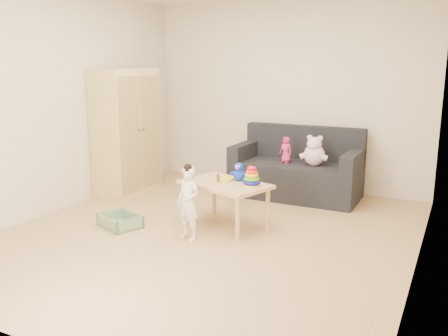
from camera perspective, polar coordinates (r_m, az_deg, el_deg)
The scene contains 13 objects.
room at distance 4.69m, azimuth -1.95°, elevation 7.26°, with size 4.50×4.50×4.50m.
wardrobe at distance 6.48m, azimuth -11.68°, elevation 4.27°, with size 0.46×0.93×1.67m, color #DFC07A.
sofa at distance 6.32m, azimuth 8.60°, elevation -1.39°, with size 1.63×0.82×0.46m, color black.
play_table at distance 5.11m, azimuth 0.11°, elevation -4.40°, with size 0.92×0.58×0.48m, color tan.
storage_bin at distance 5.26m, azimuth -12.39°, elevation -6.21°, with size 0.44×0.33×0.13m, color gray, non-canonical shape.
toddler at distance 4.72m, azimuth -4.30°, elevation -4.32°, with size 0.27×0.18×0.73m, color white.
pink_bear at distance 6.10m, azimuth 10.82°, elevation 1.81°, with size 0.29×0.24×0.33m, color #FFBBD4, non-canonical shape.
doll at distance 6.20m, azimuth 7.45°, elevation 2.16°, with size 0.17×0.12×0.34m, color #DE2971.
ring_stacker at distance 4.89m, azimuth 3.34°, elevation -1.25°, with size 0.18×0.18×0.21m.
brown_bottle at distance 5.02m, azimuth 3.48°, elevation -0.80°, with size 0.07×0.07×0.21m.
blue_plush at distance 5.11m, azimuth 1.84°, elevation -0.42°, with size 0.17×0.13×0.20m, color blue, non-canonical shape.
wooden_figure at distance 5.05m, azimuth -0.72°, elevation -1.16°, with size 0.04×0.03×0.10m, color brown, non-canonical shape.
yellow_book at distance 5.17m, azimuth -0.05°, elevation -1.34°, with size 0.20×0.20×0.02m, color #BCC915.
Camera 1 is at (2.26, -4.09, 1.72)m, focal length 38.00 mm.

